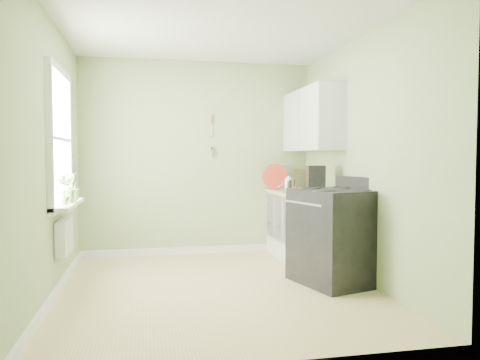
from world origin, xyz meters
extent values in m
cube|color=tan|center=(0.00, 0.00, -0.01)|extent=(3.20, 3.60, 0.02)
cube|color=white|center=(0.00, 0.00, 2.71)|extent=(3.20, 3.60, 0.02)
cube|color=#9CB078|center=(0.00, 1.81, 1.35)|extent=(3.20, 0.02, 2.70)
cube|color=#9CB078|center=(-1.61, 0.00, 1.35)|extent=(0.02, 3.60, 2.70)
cube|color=#9CB078|center=(1.61, 0.00, 1.35)|extent=(0.02, 3.60, 2.70)
cube|color=white|center=(1.30, 1.00, 0.43)|extent=(0.60, 1.60, 0.87)
cube|color=beige|center=(1.29, 1.00, 0.89)|extent=(0.64, 1.60, 0.04)
cube|color=white|center=(1.43, 1.10, 1.85)|extent=(0.35, 1.40, 0.80)
cube|color=white|center=(-1.59, 0.30, 1.55)|extent=(0.02, 1.00, 1.30)
cube|color=white|center=(-1.57, 0.30, 2.24)|extent=(0.06, 1.14, 0.07)
cube|color=white|center=(-1.57, 0.30, 0.86)|extent=(0.06, 1.14, 0.07)
cube|color=white|center=(-1.57, 0.30, 1.55)|extent=(0.04, 1.00, 0.04)
cube|color=white|center=(-1.51, 0.30, 0.88)|extent=(0.18, 1.14, 0.04)
cube|color=white|center=(-1.54, 0.25, 0.55)|extent=(0.12, 0.50, 0.35)
cylinder|color=beige|center=(0.20, 1.78, 1.88)|extent=(0.02, 0.02, 0.10)
cylinder|color=silver|center=(0.20, 1.78, 1.76)|extent=(0.01, 0.01, 0.16)
cylinder|color=silver|center=(0.20, 1.78, 1.42)|extent=(0.01, 0.14, 0.14)
cube|color=black|center=(1.27, -0.03, 0.49)|extent=(0.91, 1.00, 0.99)
cube|color=black|center=(1.27, -0.03, 1.00)|extent=(0.91, 1.00, 0.03)
cube|color=black|center=(1.59, -0.03, 1.07)|extent=(0.29, 0.82, 0.15)
cylinder|color=#B2B2B7|center=(0.91, -0.03, 0.88)|extent=(0.21, 0.66, 0.02)
cube|color=red|center=(0.91, 0.08, 0.68)|extent=(0.08, 0.24, 0.42)
cube|color=#B2B2B7|center=(1.30, 1.72, 0.95)|extent=(0.24, 0.31, 0.07)
cube|color=#B2B2B7|center=(1.30, 1.84, 1.08)|extent=(0.12, 0.10, 0.21)
cube|color=#B2B2B7|center=(1.30, 1.74, 1.20)|extent=(0.18, 0.30, 0.09)
sphere|color=#B2B2B7|center=(1.30, 1.84, 1.23)|extent=(0.11, 0.11, 0.11)
cylinder|color=silver|center=(1.30, 1.66, 1.00)|extent=(0.16, 0.16, 0.13)
cylinder|color=silver|center=(1.05, 0.91, 0.99)|extent=(0.12, 0.12, 0.17)
cone|color=silver|center=(1.05, 0.91, 1.10)|extent=(0.12, 0.12, 0.04)
cylinder|color=silver|center=(0.96, 0.91, 1.02)|extent=(0.11, 0.05, 0.09)
cube|color=black|center=(1.29, 0.58, 1.09)|extent=(0.24, 0.26, 0.35)
cylinder|color=black|center=(1.26, 0.58, 0.98)|extent=(0.11, 0.11, 0.12)
cylinder|color=#AD3322|center=(1.06, 1.54, 1.09)|extent=(0.37, 0.08, 0.36)
cylinder|color=#B6A18E|center=(1.20, 1.08, 0.94)|extent=(0.06, 0.06, 0.06)
cylinder|color=#AD3322|center=(1.20, 1.08, 0.98)|extent=(0.07, 0.07, 0.01)
imported|color=#548239|center=(-1.50, 0.02, 1.05)|extent=(0.19, 0.16, 0.30)
imported|color=#548239|center=(-1.50, 0.25, 1.06)|extent=(0.22, 0.22, 0.31)
imported|color=#548239|center=(-1.50, 0.54, 1.05)|extent=(0.18, 0.18, 0.30)
camera|label=1|loc=(-0.72, -4.74, 1.37)|focal=35.00mm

